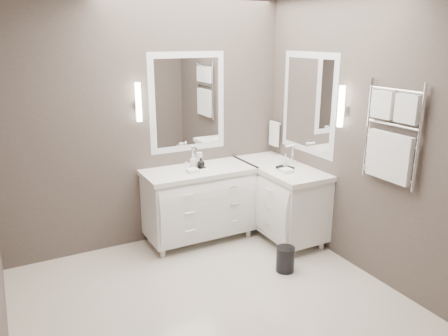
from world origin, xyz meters
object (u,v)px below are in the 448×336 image
vanity_right (280,196)px  waste_bin (285,259)px  towel_ladder (391,140)px  vanity_back (199,200)px

vanity_right → waste_bin: vanity_right is taller
vanity_right → towel_ladder: size_ratio=1.38×
waste_bin → vanity_back: bearing=113.1°
vanity_back → towel_ladder: bearing=-55.9°
vanity_back → towel_ladder: 2.16m
towel_ladder → waste_bin: (-0.65, 0.57, -1.26)m
vanity_right → waste_bin: bearing=-120.2°
towel_ladder → vanity_back: bearing=124.1°
vanity_back → waste_bin: vanity_back is taller
towel_ladder → vanity_right: bearing=99.8°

